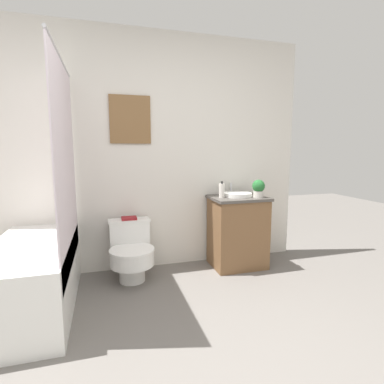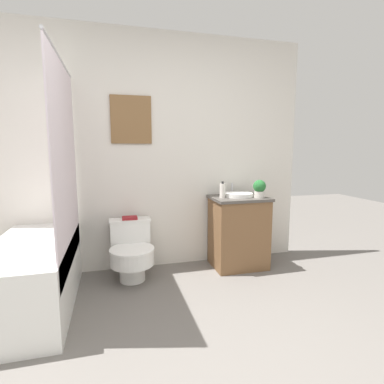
{
  "view_description": "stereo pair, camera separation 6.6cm",
  "coord_description": "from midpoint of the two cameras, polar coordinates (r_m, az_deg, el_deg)",
  "views": [
    {
      "loc": [
        -0.4,
        -1.2,
        1.29
      ],
      "look_at": [
        0.4,
        1.54,
        0.88
      ],
      "focal_mm": 28.0,
      "sensor_mm": 36.0,
      "label": 1
    },
    {
      "loc": [
        -0.33,
        -1.22,
        1.29
      ],
      "look_at": [
        0.4,
        1.54,
        0.88
      ],
      "focal_mm": 28.0,
      "sensor_mm": 36.0,
      "label": 2
    }
  ],
  "objects": [
    {
      "name": "sink",
      "position": [
        3.3,
        8.07,
        -0.46
      ],
      "size": [
        0.31,
        0.35,
        0.13
      ],
      "color": "white",
      "rests_on": "vanity"
    },
    {
      "name": "soap_bottle",
      "position": [
        3.19,
        5.12,
        0.3
      ],
      "size": [
        0.06,
        0.06,
        0.17
      ],
      "color": "silver",
      "rests_on": "vanity"
    },
    {
      "name": "wall_back",
      "position": [
        3.24,
        -9.88,
        7.39
      ],
      "size": [
        3.57,
        0.07,
        2.5
      ],
      "color": "silver",
      "rests_on": "ground_plane"
    },
    {
      "name": "shower_area",
      "position": [
        2.78,
        -28.4,
        -13.23
      ],
      "size": [
        0.61,
        1.32,
        1.98
      ],
      "color": "white",
      "rests_on": "ground_plane"
    },
    {
      "name": "toilet",
      "position": [
        3.09,
        -12.12,
        -11.02
      ],
      "size": [
        0.43,
        0.55,
        0.58
      ],
      "color": "white",
      "rests_on": "ground_plane"
    },
    {
      "name": "vanity",
      "position": [
        3.36,
        8.09,
        -7.42
      ],
      "size": [
        0.6,
        0.48,
        0.78
      ],
      "color": "brown",
      "rests_on": "ground_plane"
    },
    {
      "name": "book_on_tank",
      "position": [
        3.15,
        -12.49,
        -4.9
      ],
      "size": [
        0.15,
        0.12,
        0.02
      ],
      "color": "maroon",
      "rests_on": "toilet"
    },
    {
      "name": "potted_plant",
      "position": [
        3.25,
        11.98,
        0.77
      ],
      "size": [
        0.13,
        0.13,
        0.19
      ],
      "color": "beige",
      "rests_on": "vanity"
    }
  ]
}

